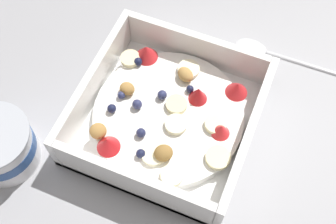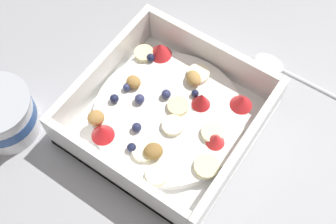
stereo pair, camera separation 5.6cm
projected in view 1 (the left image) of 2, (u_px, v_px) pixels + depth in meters
ground_plane at (167, 126)px, 0.58m from camera, size 2.40×2.40×0.00m
fruit_bowl at (168, 115)px, 0.57m from camera, size 0.22×0.22×0.06m
spoon at (268, 51)px, 0.64m from camera, size 0.03×0.17×0.01m
yogurt_cup at (0, 146)px, 0.53m from camera, size 0.09×0.09×0.07m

